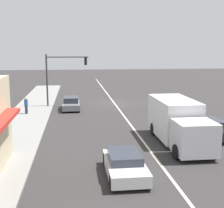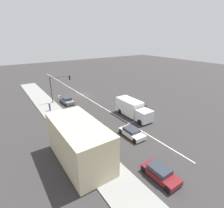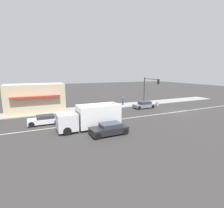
% 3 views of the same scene
% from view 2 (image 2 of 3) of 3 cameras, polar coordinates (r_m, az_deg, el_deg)
% --- Properties ---
extents(ground_plane, '(160.00, 160.00, 0.00)m').
position_cam_2_polar(ground_plane, '(29.24, 5.26, -6.09)').
color(ground_plane, '#333030').
extents(sidewalk_right, '(4.00, 73.00, 0.12)m').
position_cam_2_polar(sidewalk_right, '(24.75, -10.64, -11.78)').
color(sidewalk_right, gray).
rests_on(sidewalk_right, ground).
extents(lane_marking_center, '(0.16, 60.00, 0.01)m').
position_cam_2_polar(lane_marking_center, '(43.49, -9.96, 3.07)').
color(lane_marking_center, beige).
rests_on(lane_marking_center, ground).
extents(building_corner_store, '(5.01, 9.30, 4.65)m').
position_cam_2_polar(building_corner_store, '(20.12, -10.63, -12.19)').
color(building_corner_store, '#C6B793').
rests_on(building_corner_store, sidewalk_right).
extents(traffic_signal_main, '(4.59, 0.34, 5.60)m').
position_cam_2_polar(traffic_signal_main, '(38.66, -17.40, 6.12)').
color(traffic_signal_main, '#333338').
rests_on(traffic_signal_main, sidewalk_right).
extents(pedestrian, '(0.34, 0.34, 1.59)m').
position_cam_2_polar(pedestrian, '(35.11, -19.69, -0.76)').
color(pedestrian, '#282D42').
rests_on(pedestrian, sidewalk_right).
extents(warning_aframe_sign, '(0.45, 0.53, 0.84)m').
position_cam_2_polar(warning_aframe_sign, '(41.43, -16.74, 2.15)').
color(warning_aframe_sign, silver).
rests_on(warning_aframe_sign, ground).
extents(delivery_truck, '(2.44, 7.50, 2.87)m').
position_cam_2_polar(delivery_truck, '(30.97, 6.71, -1.52)').
color(delivery_truck, silver).
rests_on(delivery_truck, ground).
extents(van_white, '(1.86, 4.00, 1.17)m').
position_cam_2_polar(van_white, '(25.37, 6.52, -9.24)').
color(van_white, silver).
rests_on(van_white, ground).
extents(sedan_maroon, '(1.81, 3.95, 1.23)m').
position_cam_2_polar(sedan_maroon, '(19.46, 15.51, -20.90)').
color(sedan_maroon, maroon).
rests_on(sedan_maroon, ground).
extents(suv_grey, '(1.76, 3.95, 1.31)m').
position_cam_2_polar(suv_grey, '(38.32, -14.45, 1.15)').
color(suv_grey, slate).
rests_on(suv_grey, ground).
extents(sedan_dark, '(1.91, 4.07, 1.28)m').
position_cam_2_polar(sedan_dark, '(33.77, 9.09, -1.19)').
color(sedan_dark, black).
rests_on(sedan_dark, ground).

